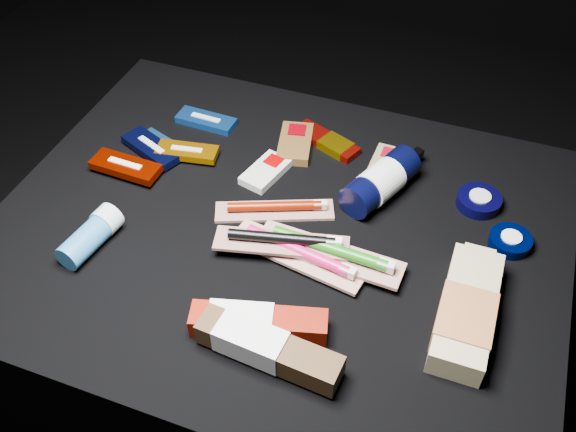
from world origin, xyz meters
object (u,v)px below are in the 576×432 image
(bodywash_bottle, at_px, (466,313))
(toothpaste_carton_red, at_px, (252,322))
(lotion_bottle, at_px, (381,181))
(deodorant_stick, at_px, (91,236))

(bodywash_bottle, distance_m, toothpaste_carton_red, 0.32)
(lotion_bottle, relative_size, toothpaste_carton_red, 0.98)
(lotion_bottle, height_order, deodorant_stick, lotion_bottle)
(lotion_bottle, distance_m, deodorant_stick, 0.51)
(deodorant_stick, xyz_separation_m, toothpaste_carton_red, (0.32, -0.07, -0.00))
(bodywash_bottle, bearing_deg, deodorant_stick, -174.52)
(bodywash_bottle, xyz_separation_m, toothpaste_carton_red, (-0.29, -0.12, -0.00))
(bodywash_bottle, xyz_separation_m, deodorant_stick, (-0.61, -0.06, 0.00))
(bodywash_bottle, relative_size, toothpaste_carton_red, 1.12)
(lotion_bottle, bearing_deg, bodywash_bottle, -27.26)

